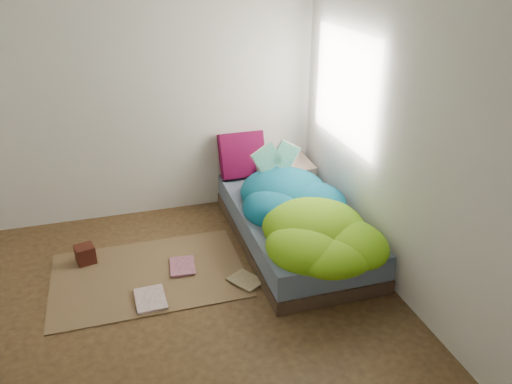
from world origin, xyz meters
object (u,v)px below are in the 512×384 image
Objects in this scene: wooden_box at (85,254)px; floor_book_a at (135,302)px; open_book at (277,147)px; pillow_magenta at (242,155)px; floor_book_b at (170,268)px; bed at (293,226)px.

wooden_box is 0.82m from floor_book_a.
open_book is at bearing 31.37° from floor_book_a.
wooden_box is (-1.64, -0.72, -0.48)m from pillow_magenta.
floor_book_b is (0.69, -0.33, -0.06)m from wooden_box.
pillow_magenta is at bearing 108.50° from open_book.
floor_book_a is (-1.51, -0.54, -0.14)m from bed.
pillow_magenta is 0.58m from open_book.
bed is at bearing -91.86° from open_book.
pillow_magenta is 2.99× the size of wooden_box.
bed reaches higher than floor_book_a.
bed is 0.77m from open_book.
floor_book_b is at bearing -159.45° from open_book.
bed is 4.27× the size of pillow_magenta.
floor_book_a is at bearing -123.42° from floor_book_b.
bed is at bearing -76.32° from pillow_magenta.
open_book is (0.22, -0.48, 0.23)m from pillow_magenta.
floor_book_a is at bearing -62.74° from wooden_box.
floor_book_b reaches higher than floor_book_a.
floor_book_b is (-0.94, -1.05, -0.55)m from pillow_magenta.
pillow_magenta is (-0.25, 0.91, 0.41)m from bed.
floor_book_a is 1.10× the size of floor_book_b.
open_book is 2.62× the size of wooden_box.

